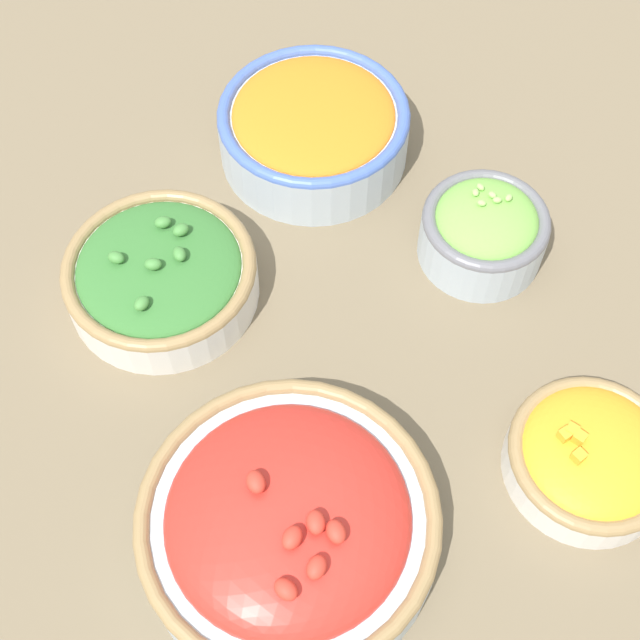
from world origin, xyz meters
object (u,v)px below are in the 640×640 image
(bowl_lettuce, at_px, (484,230))
(bowl_broccoli, at_px, (161,275))
(bowl_carrots, at_px, (314,128))
(bowl_cherry_tomatoes, at_px, (288,522))
(bowl_squash, at_px, (591,457))

(bowl_lettuce, height_order, bowl_broccoli, bowl_lettuce)
(bowl_carrots, bearing_deg, bowl_cherry_tomatoes, 155.95)
(bowl_lettuce, bearing_deg, bowl_cherry_tomatoes, 126.07)
(bowl_carrots, xyz_separation_m, bowl_broccoli, (-0.10, 0.18, -0.01))
(bowl_squash, bearing_deg, bowl_lettuce, -4.60)
(bowl_cherry_tomatoes, relative_size, bowl_broccoli, 1.34)
(bowl_squash, bearing_deg, bowl_broccoli, 42.82)
(bowl_cherry_tomatoes, height_order, bowl_squash, bowl_cherry_tomatoes)
(bowl_lettuce, height_order, bowl_squash, bowl_lettuce)
(bowl_carrots, relative_size, bowl_squash, 1.39)
(bowl_cherry_tomatoes, bearing_deg, bowl_broccoli, 5.94)
(bowl_broccoli, height_order, bowl_squash, bowl_broccoli)
(bowl_cherry_tomatoes, bearing_deg, bowl_lettuce, -53.93)
(bowl_cherry_tomatoes, bearing_deg, bowl_carrots, -24.05)
(bowl_carrots, distance_m, bowl_broccoli, 0.21)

